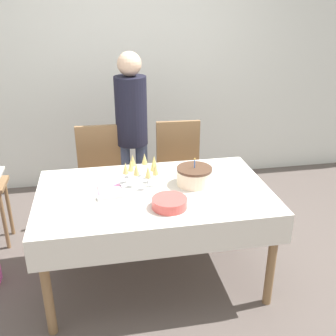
# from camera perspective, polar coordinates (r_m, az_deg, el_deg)

# --- Properties ---
(ground_plane) EXTENTS (12.00, 12.00, 0.00)m
(ground_plane) POSITION_cam_1_polar(r_m,az_deg,el_deg) (3.13, -1.85, -15.52)
(ground_plane) COLOR #564C47
(wall_back) EXTENTS (8.00, 0.05, 2.70)m
(wall_back) POSITION_cam_1_polar(r_m,az_deg,el_deg) (4.29, -6.01, 15.13)
(wall_back) COLOR silver
(wall_back) RESTS_ON ground_plane
(dining_table) EXTENTS (1.60, 0.97, 0.74)m
(dining_table) POSITION_cam_1_polar(r_m,az_deg,el_deg) (2.77, -2.03, -5.18)
(dining_table) COLOR silver
(dining_table) RESTS_ON ground_plane
(dining_chair_far_left) EXTENTS (0.43, 0.43, 0.95)m
(dining_chair_far_left) POSITION_cam_1_polar(r_m,az_deg,el_deg) (3.52, -9.68, -1.13)
(dining_chair_far_left) COLOR olive
(dining_chair_far_left) RESTS_ON ground_plane
(dining_chair_far_right) EXTENTS (0.44, 0.44, 0.95)m
(dining_chair_far_right) POSITION_cam_1_polar(r_m,az_deg,el_deg) (3.59, 1.70, -0.27)
(dining_chair_far_right) COLOR olive
(dining_chair_far_right) RESTS_ON ground_plane
(birthday_cake) EXTENTS (0.25, 0.25, 0.20)m
(birthday_cake) POSITION_cam_1_polar(r_m,az_deg,el_deg) (2.79, 3.83, -1.14)
(birthday_cake) COLOR beige
(birthday_cake) RESTS_ON dining_table
(champagne_tray) EXTENTS (0.32, 0.32, 0.18)m
(champagne_tray) POSITION_cam_1_polar(r_m,az_deg,el_deg) (2.80, -3.75, -0.41)
(champagne_tray) COLOR silver
(champagne_tray) RESTS_ON dining_table
(plate_stack_main) EXTENTS (0.23, 0.23, 0.06)m
(plate_stack_main) POSITION_cam_1_polar(r_m,az_deg,el_deg) (2.50, 0.22, -5.10)
(plate_stack_main) COLOR #CC4C47
(plate_stack_main) RESTS_ON dining_table
(cake_knife) EXTENTS (0.28, 0.14, 0.00)m
(cake_knife) POSITION_cam_1_polar(r_m,az_deg,el_deg) (2.61, 4.37, -4.59)
(cake_knife) COLOR silver
(cake_knife) RESTS_ON dining_table
(fork_pile) EXTENTS (0.18, 0.08, 0.02)m
(fork_pile) POSITION_cam_1_polar(r_m,az_deg,el_deg) (2.65, -8.44, -4.14)
(fork_pile) COLOR silver
(fork_pile) RESTS_ON dining_table
(napkin_pile) EXTENTS (0.15, 0.15, 0.01)m
(napkin_pile) POSITION_cam_1_polar(r_m,az_deg,el_deg) (2.76, -8.51, -3.05)
(napkin_pile) COLOR pink
(napkin_pile) RESTS_ON dining_table
(person_standing) EXTENTS (0.28, 0.28, 1.56)m
(person_standing) POSITION_cam_1_polar(r_m,az_deg,el_deg) (3.51, -5.30, 6.33)
(person_standing) COLOR #3F4C72
(person_standing) RESTS_ON ground_plane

